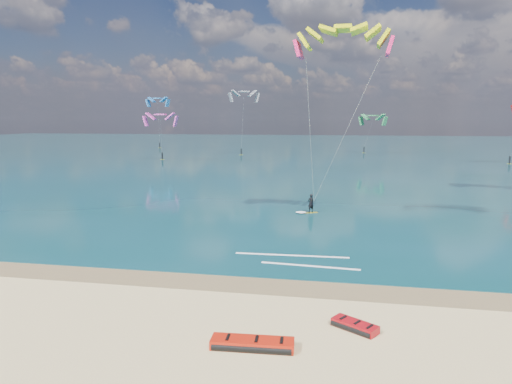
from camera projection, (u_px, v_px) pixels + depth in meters
ground at (298, 182)px, 58.67m from camera, size 320.00×320.00×0.00m
wet_sand_strip at (233, 283)px, 22.73m from camera, size 320.00×2.40×0.01m
sea at (319, 149)px, 120.83m from camera, size 320.00×200.00×0.04m
packed_kite_left at (252, 348)px, 16.34m from camera, size 3.25×1.29×0.41m
packed_kite_mid at (355, 329)px, 17.79m from camera, size 2.21×1.91×0.36m
kitesurfer_main at (326, 120)px, 34.89m from camera, size 8.12×7.79×15.50m
shoreline_foam at (300, 260)px, 26.38m from camera, size 7.36×2.36×0.01m
distant_kites at (272, 130)px, 97.61m from camera, size 84.86×35.91×13.63m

